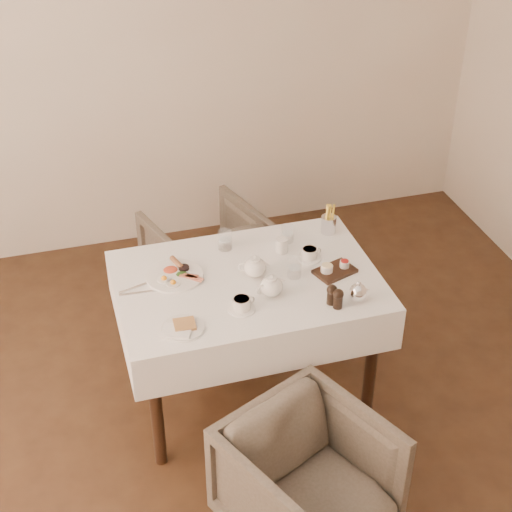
{
  "coord_description": "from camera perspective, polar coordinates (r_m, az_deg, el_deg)",
  "views": [
    {
      "loc": [
        -0.63,
        -2.2,
        2.99
      ],
      "look_at": [
        0.26,
        0.88,
        0.82
      ],
      "focal_mm": 55.0,
      "sensor_mm": 36.0,
      "label": 1
    }
  ],
  "objects": [
    {
      "name": "teacup_far",
      "position": [
        3.96,
        3.91,
        0.14
      ],
      "size": [
        0.12,
        0.12,
        0.06
      ],
      "rotation": [
        0.0,
        0.0,
        0.06
      ],
      "color": "white",
      "rests_on": "table"
    },
    {
      "name": "cutlery_knife",
      "position": [
        3.77,
        -8.53,
        -2.66
      ],
      "size": [
        0.19,
        0.03,
        0.0
      ],
      "primitive_type": "cube",
      "rotation": [
        0.0,
        0.0,
        1.51
      ],
      "color": "silver",
      "rests_on": "table"
    },
    {
      "name": "armchair_near",
      "position": [
        3.52,
        3.82,
        -15.99
      ],
      "size": [
        0.84,
        0.85,
        0.59
      ],
      "primitive_type": "imported",
      "rotation": [
        0.0,
        0.0,
        0.43
      ],
      "color": "#484035",
      "rests_on": "ground"
    },
    {
      "name": "teapot_centre",
      "position": [
        3.81,
        -0.08,
        -0.72
      ],
      "size": [
        0.17,
        0.15,
        0.12
      ],
      "primitive_type": null,
      "rotation": [
        0.0,
        0.0,
        -0.21
      ],
      "color": "white",
      "rests_on": "table"
    },
    {
      "name": "table",
      "position": [
        3.89,
        -0.61,
        -3.1
      ],
      "size": [
        1.28,
        0.88,
        0.75
      ],
      "color": "black",
      "rests_on": "ground"
    },
    {
      "name": "pepper_mill_left",
      "position": [
        3.65,
        5.53,
        -2.79
      ],
      "size": [
        0.05,
        0.05,
        0.1
      ],
      "primitive_type": null,
      "rotation": [
        0.0,
        0.0,
        -0.06
      ],
      "color": "black",
      "rests_on": "table"
    },
    {
      "name": "glass_right",
      "position": [
        4.08,
        2.31,
        1.64
      ],
      "size": [
        0.07,
        0.07,
        0.09
      ],
      "primitive_type": "cylinder",
      "rotation": [
        0.0,
        0.0,
        0.07
      ],
      "color": "silver",
      "rests_on": "table"
    },
    {
      "name": "silver_pot",
      "position": [
        3.68,
        7.43,
        -2.56
      ],
      "size": [
        0.11,
        0.09,
        0.11
      ],
      "primitive_type": null,
      "rotation": [
        0.0,
        0.0,
        0.02
      ],
      "color": "white",
      "rests_on": "table"
    },
    {
      "name": "side_plate",
      "position": [
        3.53,
        -5.45,
        -5.27
      ],
      "size": [
        0.21,
        0.19,
        0.02
      ],
      "rotation": [
        0.0,
        0.0,
        -0.26
      ],
      "color": "white",
      "rests_on": "table"
    },
    {
      "name": "armchair_far",
      "position": [
        4.8,
        -3.53,
        -0.13
      ],
      "size": [
        0.8,
        0.81,
        0.59
      ],
      "primitive_type": "imported",
      "rotation": [
        0.0,
        0.0,
        3.44
      ],
      "color": "#484035",
      "rests_on": "ground"
    },
    {
      "name": "glass_left",
      "position": [
        4.02,
        -2.27,
        1.18
      ],
      "size": [
        0.08,
        0.08,
        0.1
      ],
      "primitive_type": "cylinder",
      "rotation": [
        0.0,
        0.0,
        0.03
      ],
      "color": "silver",
      "rests_on": "table"
    },
    {
      "name": "cutlery_fork",
      "position": [
        3.81,
        -8.7,
        -2.23
      ],
      "size": [
        0.18,
        0.07,
        0.0
      ],
      "primitive_type": "cube",
      "rotation": [
        0.0,
        0.0,
        1.87
      ],
      "color": "silver",
      "rests_on": "table"
    },
    {
      "name": "teapot_front",
      "position": [
        3.68,
        1.13,
        -2.13
      ],
      "size": [
        0.18,
        0.15,
        0.12
      ],
      "primitive_type": null,
      "rotation": [
        0.0,
        0.0,
        0.26
      ],
      "color": "white",
      "rests_on": "table"
    },
    {
      "name": "glass_mid",
      "position": [
        3.82,
        2.82,
        -0.87
      ],
      "size": [
        0.08,
        0.08,
        0.1
      ],
      "primitive_type": "cylinder",
      "rotation": [
        0.0,
        0.0,
        0.24
      ],
      "color": "silver",
      "rests_on": "table"
    },
    {
      "name": "pepper_mill_right",
      "position": [
        3.63,
        5.99,
        -3.09
      ],
      "size": [
        0.05,
        0.05,
        0.1
      ],
      "primitive_type": null,
      "rotation": [
        0.0,
        0.0,
        0.01
      ],
      "color": "black",
      "rests_on": "table"
    },
    {
      "name": "teacup_near",
      "position": [
        3.61,
        -1.05,
        -3.55
      ],
      "size": [
        0.13,
        0.13,
        0.06
      ],
      "rotation": [
        0.0,
        0.0,
        0.15
      ],
      "color": "white",
      "rests_on": "table"
    },
    {
      "name": "creamer",
      "position": [
        4.0,
        1.89,
        0.8
      ],
      "size": [
        0.08,
        0.08,
        0.08
      ],
      "primitive_type": "cylinder",
      "rotation": [
        0.0,
        0.0,
        -0.29
      ],
      "color": "white",
      "rests_on": "table"
    },
    {
      "name": "fries_cup",
      "position": [
        4.16,
        5.32,
        2.62
      ],
      "size": [
        0.08,
        0.08,
        0.17
      ],
      "rotation": [
        0.0,
        0.0,
        -0.1
      ],
      "color": "silver",
      "rests_on": "table"
    },
    {
      "name": "breakfast_plate",
      "position": [
        3.86,
        -5.94,
        -1.35
      ],
      "size": [
        0.28,
        0.28,
        0.04
      ],
      "rotation": [
        0.0,
        0.0,
        -0.13
      ],
      "color": "white",
      "rests_on": "table"
    },
    {
      "name": "condiment_board",
      "position": [
        3.88,
        5.72,
        -1.01
      ],
      "size": [
        0.23,
        0.19,
        0.05
      ],
      "rotation": [
        0.0,
        0.0,
        0.33
      ],
      "color": "black",
      "rests_on": "table"
    }
  ]
}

